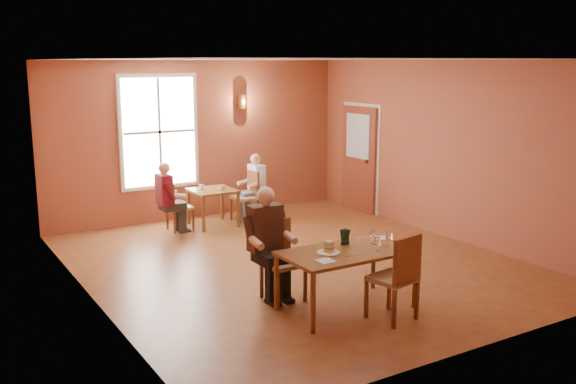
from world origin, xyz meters
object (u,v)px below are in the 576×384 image
diner_white (246,189)px  diner_maroon (178,197)px  chair_empty (392,276)px  chair_diner_maroon (180,206)px  second_table (213,208)px  chair_diner_white (244,196)px  diner_main (284,248)px  chair_diner_main (283,262)px  main_table (346,280)px

diner_white → diner_maroon: size_ratio=0.99×
chair_empty → chair_diner_maroon: 5.12m
chair_diner_maroon → diner_maroon: bearing=-90.0°
chair_diner_maroon → second_table: bearing=90.0°
chair_diner_white → chair_diner_maroon: size_ratio=1.07×
diner_main → chair_empty: bearing=123.8°
chair_diner_main → diner_white: 4.19m
second_table → diner_maroon: 0.73m
chair_empty → diner_maroon: size_ratio=0.85×
diner_maroon → chair_diner_white: bearing=90.0°
diner_maroon → diner_white: bearing=90.0°
chair_empty → second_table: 5.09m
main_table → diner_main: size_ratio=1.14×
second_table → chair_diner_maroon: bearing=180.0°
diner_main → chair_diner_white: bearing=-110.7°
chair_diner_main → diner_main: bearing=90.0°
main_table → diner_main: 0.86m
main_table → diner_white: (1.01, 4.55, 0.24)m
chair_diner_main → chair_diner_maroon: bearing=-92.7°
main_table → chair_diner_main: 0.83m
chair_empty → diner_maroon: (-0.62, 5.09, 0.09)m
chair_diner_main → chair_diner_white: bearing=-110.8°
chair_diner_main → chair_diner_white: (1.48, 3.90, -0.03)m
chair_diner_main → chair_empty: 1.41m
diner_main → chair_empty: diner_main is taller
main_table → chair_empty: 0.62m
second_table → chair_diner_white: 0.66m
chair_diner_white → chair_diner_maroon: chair_diner_white is taller
second_table → chair_diner_main: bearing=-102.1°
main_table → chair_diner_maroon: bearing=94.0°
main_table → chair_diner_maroon: (-0.32, 4.55, 0.07)m
chair_diner_main → diner_main: (0.00, -0.03, 0.19)m
main_table → diner_white: diner_white is taller
chair_diner_white → chair_diner_maroon: 1.30m
diner_main → second_table: (0.83, 3.93, -0.35)m
main_table → diner_main: bearing=128.9°
main_table → chair_empty: (0.27, -0.53, 0.15)m
main_table → diner_maroon: diner_maroon is taller
diner_white → diner_main: bearing=158.9°
chair_diner_main → diner_main: diner_main is taller
diner_white → diner_maroon: (-1.36, 0.00, 0.01)m
main_table → chair_diner_maroon: 4.56m
chair_diner_main → chair_empty: bearing=123.1°
diner_main → second_table: diner_main is taller
diner_main → diner_white: 4.21m
chair_diner_white → second_table: bearing=90.0°
diner_white → chair_diner_maroon: (-1.33, 0.00, -0.16)m
second_table → diner_maroon: (-0.68, 0.00, 0.27)m
diner_main → diner_white: size_ratio=1.14×
main_table → second_table: bearing=85.8°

